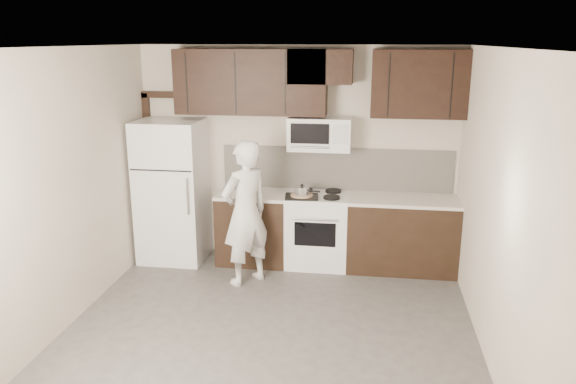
% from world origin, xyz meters
% --- Properties ---
extents(floor, '(4.50, 4.50, 0.00)m').
position_xyz_m(floor, '(0.00, 0.00, 0.00)').
color(floor, '#4B4846').
rests_on(floor, ground).
extents(back_wall, '(4.00, 0.00, 4.00)m').
position_xyz_m(back_wall, '(0.00, 2.25, 1.35)').
color(back_wall, '#BBB39F').
rests_on(back_wall, ground).
extents(ceiling, '(4.50, 4.50, 0.00)m').
position_xyz_m(ceiling, '(0.00, 0.00, 2.70)').
color(ceiling, white).
rests_on(ceiling, back_wall).
extents(counter_run, '(2.95, 0.64, 0.91)m').
position_xyz_m(counter_run, '(0.60, 1.94, 0.46)').
color(counter_run, black).
rests_on(counter_run, floor).
extents(stove, '(0.76, 0.66, 0.94)m').
position_xyz_m(stove, '(0.30, 1.94, 0.46)').
color(stove, white).
rests_on(stove, floor).
extents(backsplash, '(2.90, 0.02, 0.54)m').
position_xyz_m(backsplash, '(0.50, 2.24, 1.18)').
color(backsplash, beige).
rests_on(backsplash, counter_run).
extents(upper_cabinets, '(3.48, 0.35, 0.78)m').
position_xyz_m(upper_cabinets, '(0.21, 2.08, 2.28)').
color(upper_cabinets, black).
rests_on(upper_cabinets, back_wall).
extents(microwave, '(0.76, 0.42, 0.40)m').
position_xyz_m(microwave, '(0.30, 2.06, 1.65)').
color(microwave, white).
rests_on(microwave, upper_cabinets).
extents(refrigerator, '(0.80, 0.76, 1.80)m').
position_xyz_m(refrigerator, '(-1.55, 1.89, 0.90)').
color(refrigerator, white).
rests_on(refrigerator, floor).
extents(door_trim, '(0.50, 0.08, 2.12)m').
position_xyz_m(door_trim, '(-1.92, 2.21, 1.25)').
color(door_trim, black).
rests_on(door_trim, floor).
extents(saucepan, '(0.31, 0.18, 0.17)m').
position_xyz_m(saucepan, '(0.12, 1.79, 0.98)').
color(saucepan, silver).
rests_on(saucepan, stove).
extents(baking_tray, '(0.43, 0.34, 0.02)m').
position_xyz_m(baking_tray, '(0.12, 1.79, 0.92)').
color(baking_tray, black).
rests_on(baking_tray, counter_run).
extents(pizza, '(0.30, 0.30, 0.02)m').
position_xyz_m(pizza, '(0.12, 1.79, 0.94)').
color(pizza, tan).
rests_on(pizza, baking_tray).
extents(person, '(0.71, 0.73, 1.69)m').
position_xyz_m(person, '(-0.47, 1.27, 0.85)').
color(person, silver).
rests_on(person, floor).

